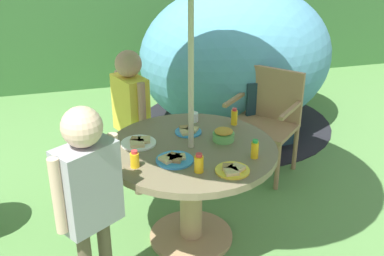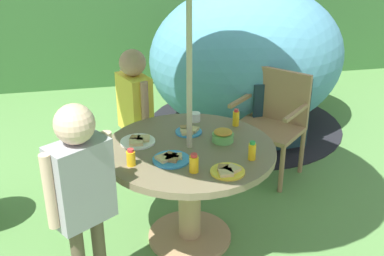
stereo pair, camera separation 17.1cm
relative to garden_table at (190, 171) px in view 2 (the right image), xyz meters
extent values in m
cube|color=#548442|center=(0.00, 0.00, -0.55)|extent=(10.00, 10.00, 0.02)
cube|color=#33602D|center=(0.00, 3.67, 0.47)|extent=(9.00, 0.70, 2.04)
cylinder|color=tan|center=(0.00, 0.00, -0.53)|extent=(0.59, 0.59, 0.03)
cylinder|color=tan|center=(0.00, 0.00, -0.21)|extent=(0.15, 0.15, 0.68)
cylinder|color=#75664C|center=(0.00, 0.00, 0.16)|extent=(1.12, 1.12, 0.04)
cylinder|color=#B7AD8C|center=(0.00, 0.00, 0.59)|extent=(0.04, 0.04, 2.27)
cylinder|color=#93704C|center=(0.51, 0.81, -0.34)|extent=(0.04, 0.04, 0.41)
cylinder|color=#93704C|center=(0.85, 0.44, -0.34)|extent=(0.04, 0.04, 0.41)
cylinder|color=#93704C|center=(0.80, 1.08, -0.34)|extent=(0.04, 0.04, 0.41)
cylinder|color=#93704C|center=(1.14, 0.72, -0.34)|extent=(0.04, 0.04, 0.41)
cube|color=#93704C|center=(0.83, 0.76, -0.12)|extent=(0.69, 0.69, 0.04)
cube|color=#93704C|center=(0.97, 0.90, 0.13)|extent=(0.39, 0.42, 0.46)
cube|color=#93704C|center=(0.66, 0.95, 0.10)|extent=(0.35, 0.32, 0.03)
cube|color=#93704C|center=(1.00, 0.58, 0.10)|extent=(0.35, 0.32, 0.03)
ellipsoid|color=teal|center=(0.97, 1.81, 0.20)|extent=(2.20, 1.84, 1.49)
cylinder|color=black|center=(0.97, 1.81, -0.54)|extent=(2.29, 2.29, 0.01)
cube|color=#1A313A|center=(1.06, 1.03, -0.13)|extent=(0.57, 0.09, 0.67)
cylinder|color=brown|center=(-0.31, 0.80, -0.28)|extent=(0.07, 0.07, 0.53)
cylinder|color=brown|center=(-0.26, 0.68, -0.28)|extent=(0.07, 0.07, 0.53)
cube|color=yellow|center=(-0.28, 0.74, 0.22)|extent=(0.27, 0.35, 0.45)
cylinder|color=tan|center=(-0.35, 0.90, 0.24)|extent=(0.06, 0.06, 0.41)
cylinder|color=tan|center=(-0.22, 0.58, 0.24)|extent=(0.06, 0.06, 0.41)
sphere|color=tan|center=(-0.28, 0.74, 0.54)|extent=(0.20, 0.20, 0.20)
cylinder|color=brown|center=(-0.62, -0.40, -0.26)|extent=(0.08, 0.08, 0.56)
cube|color=#99999E|center=(-0.68, -0.44, 0.25)|extent=(0.37, 0.33, 0.47)
cylinder|color=#D8B293|center=(-0.83, -0.54, 0.28)|extent=(0.06, 0.06, 0.43)
cylinder|color=#D8B293|center=(-0.53, -0.34, 0.28)|extent=(0.06, 0.06, 0.43)
sphere|color=#D8B293|center=(-0.68, -0.44, 0.60)|extent=(0.21, 0.21, 0.21)
cylinder|color=#66B259|center=(0.23, 0.04, 0.20)|extent=(0.14, 0.14, 0.05)
ellipsoid|color=gold|center=(0.23, 0.04, 0.24)|extent=(0.12, 0.12, 0.04)
cylinder|color=white|center=(-0.32, 0.13, 0.18)|extent=(0.23, 0.23, 0.01)
cube|color=tan|center=(-0.28, 0.14, 0.20)|extent=(0.09, 0.09, 0.02)
cube|color=#9E7547|center=(-0.34, 0.16, 0.20)|extent=(0.08, 0.08, 0.02)
cube|color=tan|center=(-0.34, 0.10, 0.20)|extent=(0.10, 0.10, 0.02)
cylinder|color=#338CD8|center=(0.04, 0.21, 0.18)|extent=(0.18, 0.18, 0.01)
cube|color=tan|center=(0.07, 0.21, 0.20)|extent=(0.10, 0.10, 0.02)
cube|color=#9E7547|center=(0.02, 0.25, 0.20)|extent=(0.07, 0.07, 0.02)
cube|color=tan|center=(0.02, 0.18, 0.20)|extent=(0.08, 0.08, 0.02)
cylinder|color=#338CD8|center=(-0.14, -0.16, 0.18)|extent=(0.23, 0.23, 0.01)
cube|color=tan|center=(-0.11, -0.15, 0.20)|extent=(0.07, 0.07, 0.02)
cube|color=#9E7547|center=(-0.15, -0.14, 0.20)|extent=(0.10, 0.10, 0.02)
cube|color=tan|center=(-0.19, -0.16, 0.20)|extent=(0.12, 0.12, 0.02)
cube|color=#9E7547|center=(-0.14, -0.17, 0.20)|extent=(0.10, 0.10, 0.02)
cylinder|color=yellow|center=(0.15, -0.37, 0.18)|extent=(0.20, 0.20, 0.01)
cube|color=tan|center=(0.18, -0.37, 0.20)|extent=(0.11, 0.11, 0.02)
cube|color=#9E7547|center=(0.13, -0.35, 0.20)|extent=(0.08, 0.08, 0.02)
cube|color=tan|center=(0.13, -0.40, 0.20)|extent=(0.08, 0.08, 0.02)
cylinder|color=yellow|center=(0.34, -0.24, 0.23)|extent=(0.05, 0.05, 0.10)
cylinder|color=green|center=(0.34, -0.24, 0.29)|extent=(0.03, 0.03, 0.02)
cylinder|color=yellow|center=(-0.04, -0.32, 0.23)|extent=(0.06, 0.06, 0.10)
cylinder|color=red|center=(-0.04, -0.32, 0.29)|extent=(0.04, 0.04, 0.02)
cylinder|color=yellow|center=(-0.39, -0.17, 0.22)|extent=(0.05, 0.05, 0.09)
cylinder|color=red|center=(-0.39, -0.17, 0.28)|extent=(0.04, 0.04, 0.02)
cylinder|color=yellow|center=(0.39, 0.27, 0.23)|extent=(0.05, 0.05, 0.11)
cylinder|color=red|center=(0.39, 0.27, 0.29)|extent=(0.03, 0.03, 0.02)
cylinder|color=white|center=(0.12, 0.40, 0.21)|extent=(0.07, 0.07, 0.07)
camera|label=1|loc=(-0.70, -2.64, 1.57)|focal=44.28mm
camera|label=2|loc=(-0.53, -2.68, 1.57)|focal=44.28mm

